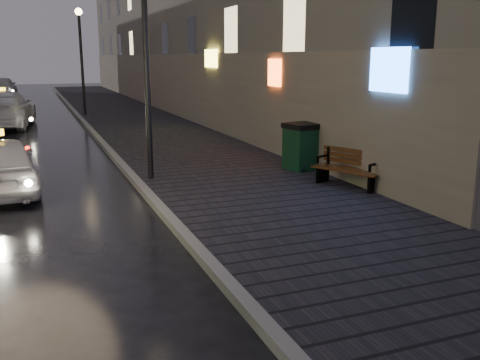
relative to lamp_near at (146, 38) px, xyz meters
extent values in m
plane|color=black|center=(-1.85, -6.00, -3.49)|extent=(120.00, 120.00, 0.00)
cube|color=black|center=(2.05, 15.00, -3.41)|extent=(4.60, 58.00, 0.15)
cube|color=slate|center=(-0.35, 15.00, -3.41)|extent=(0.20, 58.00, 0.15)
cylinder|color=black|center=(0.00, 0.00, -0.84)|extent=(0.14, 0.14, 5.00)
cylinder|color=black|center=(0.00, 16.00, -0.84)|extent=(0.14, 0.14, 5.00)
sphere|color=#FFD88C|center=(0.00, 16.00, 1.76)|extent=(0.36, 0.36, 0.36)
cube|color=black|center=(4.28, -3.18, -3.15)|extent=(0.44, 0.24, 0.37)
cube|color=black|center=(4.47, -3.09, -2.83)|extent=(0.07, 0.07, 0.65)
cube|color=black|center=(4.24, -3.19, -2.71)|extent=(0.37, 0.20, 0.05)
cube|color=black|center=(3.72, -1.91, -3.15)|extent=(0.44, 0.24, 0.37)
cube|color=black|center=(3.90, -1.83, -2.83)|extent=(0.07, 0.07, 0.65)
cube|color=black|center=(3.68, -1.93, -2.71)|extent=(0.37, 0.20, 0.05)
cube|color=#46240F|center=(4.00, -2.54, -2.94)|extent=(1.20, 1.75, 0.04)
cube|color=#46240F|center=(4.20, -2.45, -2.67)|extent=(0.71, 1.53, 0.37)
cube|color=#0D311B|center=(3.95, -0.39, -2.80)|extent=(0.87, 0.87, 1.08)
cube|color=black|center=(3.95, -0.39, -2.19)|extent=(0.94, 0.94, 0.14)
imported|color=white|center=(-3.74, 13.08, -2.68)|extent=(2.91, 5.78, 1.61)
imported|color=#ABAAB3|center=(-4.53, 32.90, -2.68)|extent=(2.27, 4.87, 1.61)
camera|label=1|loc=(-2.63, -12.74, -0.43)|focal=40.00mm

